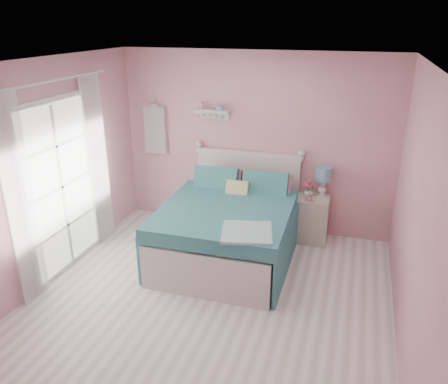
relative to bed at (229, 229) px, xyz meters
The scene contains 13 objects.
floor 1.29m from the bed, 86.48° to the right, with size 4.50×4.50×0.00m, color beige.
room_shell 1.70m from the bed, 86.48° to the right, with size 4.50×4.50×4.50m.
bed is the anchor object (origin of this frame).
nightstand 1.27m from the bed, 38.36° to the left, with size 0.45×0.45×0.65m.
table_lamp 1.51m from the bed, 38.86° to the left, with size 0.22×0.22×0.44m.
vase 1.27m from the bed, 42.30° to the left, with size 0.13×0.13×0.14m, color silver.
teacup 1.19m from the bed, 35.31° to the left, with size 0.09×0.09×0.07m, color #CB8893.
roses 1.30m from the bed, 42.22° to the left, with size 0.14×0.11×0.12m.
wall_shelf 1.74m from the bed, 119.66° to the left, with size 0.50×0.15×0.25m.
hanging_dress 2.02m from the bed, 146.95° to the left, with size 0.34×0.03×0.72m, color white.
french_door 2.17m from the bed, 156.60° to the right, with size 0.04×1.32×2.16m.
curtain_near 2.54m from the bed, 139.71° to the right, with size 0.04×0.40×2.32m, color white.
curtain_far 2.00m from the bed, behind, with size 0.04×0.40×2.32m, color white.
Camera 1 is at (1.40, -3.74, 2.99)m, focal length 35.00 mm.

